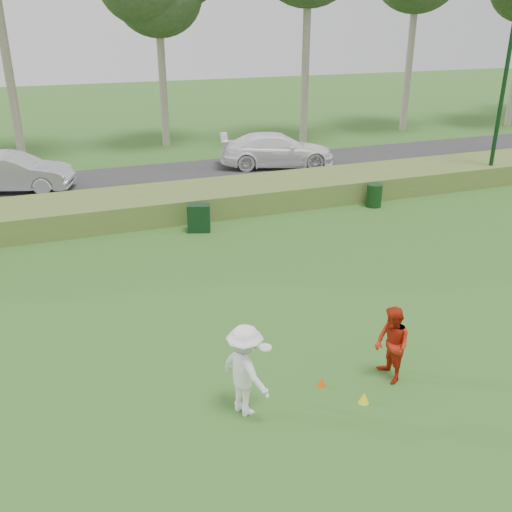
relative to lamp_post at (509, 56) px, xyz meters
name	(u,v)px	position (x,y,z in m)	size (l,w,h in m)	color
ground	(322,380)	(-14.00, -11.00, -5.59)	(120.00, 120.00, 0.00)	#2B5F1F
reed_strip	(184,201)	(-14.00, 1.00, -5.14)	(80.00, 3.00, 0.90)	#506D2B
park_road	(159,180)	(-14.00, 6.00, -5.56)	(80.00, 6.00, 0.06)	#2D2D2D
lamp_post	(509,56)	(0.00, 0.00, 0.00)	(0.70, 0.70, 8.18)	black
player_white	(245,370)	(-15.87, -11.39, -4.64)	(1.10, 1.40, 1.90)	white
player_red	(392,345)	(-12.63, -11.44, -4.75)	(0.82, 0.64, 1.69)	red
cone_orange	(322,382)	(-14.10, -11.18, -5.49)	(0.19, 0.19, 0.21)	#E3550B
cone_yellow	(364,398)	(-13.55, -11.97, -5.47)	(0.21, 0.21, 0.24)	yellow
utility_cabinet	(199,218)	(-14.03, -1.26, -5.09)	(0.80, 0.50, 1.00)	black
trash_bin	(374,195)	(-6.63, -0.96, -5.13)	(0.62, 0.62, 0.93)	black
car_mid	(12,172)	(-20.31, 6.31, -4.70)	(1.75, 5.03, 1.66)	silver
car_right	(277,150)	(-7.85, 6.39, -4.70)	(2.32, 5.72, 1.66)	white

